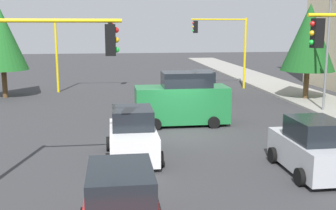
{
  "coord_description": "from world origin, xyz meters",
  "views": [
    {
      "loc": [
        19.02,
        -3.35,
        5.13
      ],
      "look_at": [
        -1.3,
        -0.58,
        1.2
      ],
      "focal_mm": 44.53,
      "sensor_mm": 36.0,
      "label": 1
    }
  ],
  "objects_px": {
    "street_lamp_curbside": "(332,39)",
    "car_white": "(133,136)",
    "traffic_signal_far_left": "(224,39)",
    "tree_roadside_mid": "(309,38)",
    "traffic_signal_near_right": "(35,68)",
    "car_silver": "(312,148)",
    "delivery_van_green": "(182,101)",
    "traffic_signal_far_right": "(80,40)",
    "car_black": "(202,86)",
    "tree_opposite_side": "(1,39)"
  },
  "relations": [
    {
      "from": "traffic_signal_far_left",
      "to": "street_lamp_curbside",
      "type": "distance_m",
      "value": 10.96
    },
    {
      "from": "traffic_signal_far_left",
      "to": "street_lamp_curbside",
      "type": "relative_size",
      "value": 0.82
    },
    {
      "from": "car_silver",
      "to": "car_black",
      "type": "distance_m",
      "value": 15.64
    },
    {
      "from": "car_black",
      "to": "car_silver",
      "type": "bearing_deg",
      "value": 1.86
    },
    {
      "from": "car_silver",
      "to": "traffic_signal_far_right",
      "type": "bearing_deg",
      "value": -155.0
    },
    {
      "from": "traffic_signal_near_right",
      "to": "traffic_signal_far_left",
      "type": "xyz_separation_m",
      "value": [
        -20.0,
        11.36,
        0.21
      ]
    },
    {
      "from": "traffic_signal_far_right",
      "to": "tree_opposite_side",
      "type": "relative_size",
      "value": 0.88
    },
    {
      "from": "traffic_signal_far_left",
      "to": "delivery_van_green",
      "type": "height_order",
      "value": "traffic_signal_far_left"
    },
    {
      "from": "tree_roadside_mid",
      "to": "car_black",
      "type": "relative_size",
      "value": 1.71
    },
    {
      "from": "traffic_signal_far_left",
      "to": "street_lamp_curbside",
      "type": "xyz_separation_m",
      "value": [
        10.39,
        3.49,
        0.29
      ]
    },
    {
      "from": "traffic_signal_far_left",
      "to": "car_white",
      "type": "xyz_separation_m",
      "value": [
        17.29,
        -8.3,
        -3.17
      ]
    },
    {
      "from": "tree_roadside_mid",
      "to": "car_black",
      "type": "bearing_deg",
      "value": -104.72
    },
    {
      "from": "tree_roadside_mid",
      "to": "traffic_signal_far_right",
      "type": "bearing_deg",
      "value": -110.92
    },
    {
      "from": "traffic_signal_near_right",
      "to": "tree_roadside_mid",
      "type": "xyz_separation_m",
      "value": [
        -14.0,
        15.66,
        0.47
      ]
    },
    {
      "from": "tree_opposite_side",
      "to": "car_white",
      "type": "height_order",
      "value": "tree_opposite_side"
    },
    {
      "from": "traffic_signal_far_left",
      "to": "street_lamp_curbside",
      "type": "bearing_deg",
      "value": 18.58
    },
    {
      "from": "traffic_signal_near_right",
      "to": "street_lamp_curbside",
      "type": "distance_m",
      "value": 17.7
    },
    {
      "from": "traffic_signal_far_left",
      "to": "car_black",
      "type": "xyz_separation_m",
      "value": [
        4.17,
        -2.67,
        -3.17
      ]
    },
    {
      "from": "street_lamp_curbside",
      "to": "car_white",
      "type": "distance_m",
      "value": 14.09
    },
    {
      "from": "car_black",
      "to": "traffic_signal_near_right",
      "type": "bearing_deg",
      "value": -28.77
    },
    {
      "from": "traffic_signal_near_right",
      "to": "car_black",
      "type": "relative_size",
      "value": 1.41
    },
    {
      "from": "tree_roadside_mid",
      "to": "car_silver",
      "type": "height_order",
      "value": "tree_roadside_mid"
    },
    {
      "from": "tree_roadside_mid",
      "to": "car_white",
      "type": "xyz_separation_m",
      "value": [
        11.29,
        -12.59,
        -3.42
      ]
    },
    {
      "from": "traffic_signal_far_right",
      "to": "tree_roadside_mid",
      "type": "xyz_separation_m",
      "value": [
        6.0,
        15.69,
        0.31
      ]
    },
    {
      "from": "traffic_signal_far_left",
      "to": "car_silver",
      "type": "relative_size",
      "value": 1.52
    },
    {
      "from": "traffic_signal_far_right",
      "to": "street_lamp_curbside",
      "type": "distance_m",
      "value": 18.16
    },
    {
      "from": "tree_roadside_mid",
      "to": "car_white",
      "type": "relative_size",
      "value": 1.78
    },
    {
      "from": "traffic_signal_far_left",
      "to": "tree_opposite_side",
      "type": "bearing_deg",
      "value": -83.17
    },
    {
      "from": "traffic_signal_far_left",
      "to": "tree_roadside_mid",
      "type": "distance_m",
      "value": 7.38
    },
    {
      "from": "delivery_van_green",
      "to": "car_white",
      "type": "height_order",
      "value": "delivery_van_green"
    },
    {
      "from": "car_white",
      "to": "car_silver",
      "type": "bearing_deg",
      "value": 67.71
    },
    {
      "from": "street_lamp_curbside",
      "to": "tree_opposite_side",
      "type": "xyz_separation_m",
      "value": [
        -8.39,
        -20.2,
        -0.15
      ]
    },
    {
      "from": "traffic_signal_near_right",
      "to": "car_silver",
      "type": "bearing_deg",
      "value": 91.22
    },
    {
      "from": "tree_roadside_mid",
      "to": "delivery_van_green",
      "type": "distance_m",
      "value": 11.83
    },
    {
      "from": "traffic_signal_near_right",
      "to": "car_silver",
      "type": "xyz_separation_m",
      "value": [
        -0.2,
        9.2,
        -2.95
      ]
    },
    {
      "from": "street_lamp_curbside",
      "to": "delivery_van_green",
      "type": "distance_m",
      "value": 9.58
    },
    {
      "from": "tree_roadside_mid",
      "to": "delivery_van_green",
      "type": "xyz_separation_m",
      "value": [
        6.0,
        -9.73,
        -3.03
      ]
    },
    {
      "from": "tree_roadside_mid",
      "to": "street_lamp_curbside",
      "type": "bearing_deg",
      "value": -10.33
    },
    {
      "from": "tree_roadside_mid",
      "to": "car_white",
      "type": "height_order",
      "value": "tree_roadside_mid"
    },
    {
      "from": "delivery_van_green",
      "to": "traffic_signal_far_right",
      "type": "bearing_deg",
      "value": -153.57
    },
    {
      "from": "car_black",
      "to": "traffic_signal_far_right",
      "type": "bearing_deg",
      "value": -115.53
    },
    {
      "from": "traffic_signal_near_right",
      "to": "street_lamp_curbside",
      "type": "xyz_separation_m",
      "value": [
        -9.61,
        14.86,
        0.5
      ]
    },
    {
      "from": "traffic_signal_far_right",
      "to": "street_lamp_curbside",
      "type": "xyz_separation_m",
      "value": [
        10.39,
        14.89,
        0.34
      ]
    },
    {
      "from": "tree_opposite_side",
      "to": "car_white",
      "type": "xyz_separation_m",
      "value": [
        15.29,
        8.41,
        -3.3
      ]
    },
    {
      "from": "traffic_signal_near_right",
      "to": "car_silver",
      "type": "distance_m",
      "value": 9.66
    },
    {
      "from": "car_black",
      "to": "car_white",
      "type": "height_order",
      "value": "same"
    },
    {
      "from": "traffic_signal_near_right",
      "to": "street_lamp_curbside",
      "type": "relative_size",
      "value": 0.77
    },
    {
      "from": "street_lamp_curbside",
      "to": "delivery_van_green",
      "type": "bearing_deg",
      "value": -79.77
    },
    {
      "from": "traffic_signal_far_right",
      "to": "traffic_signal_far_left",
      "type": "relative_size",
      "value": 0.98
    },
    {
      "from": "delivery_van_green",
      "to": "car_black",
      "type": "bearing_deg",
      "value": 160.56
    }
  ]
}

